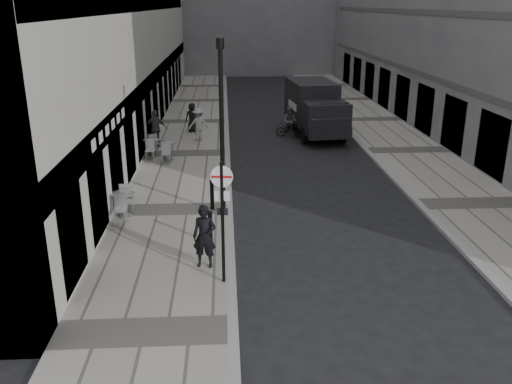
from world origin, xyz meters
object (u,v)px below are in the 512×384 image
lamppost (222,120)px  cyclist (290,126)px  walking_man (204,237)px  sign_post (222,207)px  panel_van (314,106)px

lamppost → cyclist: 12.50m
walking_man → sign_post: 1.60m
sign_post → cyclist: (3.70, 16.58, -1.56)m
lamppost → panel_van: size_ratio=0.93×
panel_van → lamppost: bearing=-117.8°
cyclist → lamppost: bearing=-83.7°
cyclist → walking_man: bearing=-81.1°
lamppost → panel_van: 13.45m
sign_post → walking_man: bearing=125.8°
walking_man → cyclist: 16.23m
walking_man → sign_post: sign_post is taller
lamppost → walking_man: bearing=-97.3°
cyclist → sign_post: bearing=-78.6°
sign_post → panel_van: bearing=79.9°
walking_man → lamppost: (0.51, 4.04, 2.40)m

